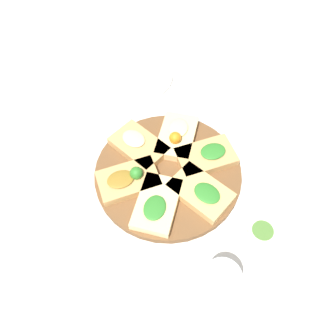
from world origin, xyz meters
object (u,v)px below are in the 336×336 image
object	(u,v)px
water_glass	(220,282)
dipping_bowl	(262,232)
serving_board	(168,172)
plate_left	(141,77)
napkin_stack	(112,279)
plate_right	(257,111)

from	to	relation	value
water_glass	dipping_bowl	world-z (taller)	water_glass
serving_board	plate_left	world-z (taller)	serving_board
napkin_stack	dipping_bowl	bearing A→B (deg)	36.90
serving_board	plate_right	world-z (taller)	serving_board
serving_board	plate_left	size ratio (longest dim) A/B	1.88
serving_board	dipping_bowl	size ratio (longest dim) A/B	5.89
serving_board	water_glass	size ratio (longest dim) A/B	3.94
napkin_stack	dipping_bowl	xyz separation A→B (m)	(0.32, 0.24, 0.01)
plate_right	water_glass	size ratio (longest dim) A/B	1.92
plate_left	plate_right	size ratio (longest dim) A/B	1.09
napkin_stack	dipping_bowl	world-z (taller)	dipping_bowl
napkin_stack	plate_right	bearing A→B (deg)	71.68
plate_right	serving_board	bearing A→B (deg)	-120.34
napkin_stack	plate_left	bearing A→B (deg)	106.85
serving_board	napkin_stack	xyz separation A→B (m)	(-0.03, -0.33, -0.01)
plate_left	napkin_stack	bearing A→B (deg)	-73.15
plate_left	dipping_bowl	size ratio (longest dim) A/B	3.14
serving_board	napkin_stack	size ratio (longest dim) A/B	3.99
water_glass	dipping_bowl	distance (m)	0.19
plate_left	dipping_bowl	world-z (taller)	dipping_bowl
plate_right	dipping_bowl	bearing A→B (deg)	-76.92
serving_board	plate_right	xyz separation A→B (m)	(0.20, 0.33, -0.00)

